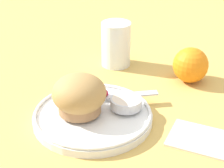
% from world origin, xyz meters
% --- Properties ---
extents(ground_plane, '(3.00, 3.00, 0.00)m').
position_xyz_m(ground_plane, '(0.00, 0.00, 0.00)').
color(ground_plane, tan).
extents(plate, '(0.22, 0.22, 0.02)m').
position_xyz_m(plate, '(-0.01, 0.01, 0.01)').
color(plate, white).
rests_on(plate, ground_plane).
extents(muffin, '(0.10, 0.10, 0.07)m').
position_xyz_m(muffin, '(-0.03, 0.00, 0.05)').
color(muffin, '#9E7047').
rests_on(muffin, plate).
extents(cream_ramekin, '(0.06, 0.06, 0.02)m').
position_xyz_m(cream_ramekin, '(0.04, 0.05, 0.03)').
color(cream_ramekin, silver).
rests_on(cream_ramekin, plate).
extents(berry_pair, '(0.03, 0.02, 0.02)m').
position_xyz_m(berry_pair, '(-0.02, 0.06, 0.03)').
color(berry_pair, maroon).
rests_on(berry_pair, plate).
extents(butter_knife, '(0.16, 0.11, 0.00)m').
position_xyz_m(butter_knife, '(0.00, 0.07, 0.02)').
color(butter_knife, silver).
rests_on(butter_knife, plate).
extents(orange_fruit, '(0.08, 0.08, 0.08)m').
position_xyz_m(orange_fruit, '(0.11, 0.23, 0.04)').
color(orange_fruit, orange).
rests_on(orange_fruit, ground_plane).
extents(juice_glass, '(0.07, 0.07, 0.10)m').
position_xyz_m(juice_glass, '(-0.07, 0.24, 0.05)').
color(juice_glass, silver).
rests_on(juice_glass, ground_plane).
extents(folded_napkin, '(0.15, 0.08, 0.01)m').
position_xyz_m(folded_napkin, '(0.21, 0.03, 0.00)').
color(folded_napkin, beige).
rests_on(folded_napkin, ground_plane).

